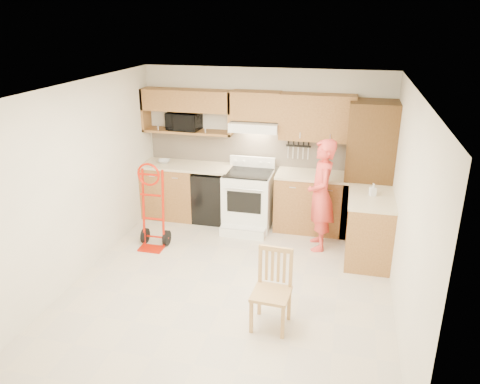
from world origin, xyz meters
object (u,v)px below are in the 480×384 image
(microwave, at_px, (184,121))
(range, at_px, (248,196))
(hand_truck, at_px, (151,210))
(dining_chair, at_px, (271,291))
(person, at_px, (321,195))

(microwave, xyz_separation_m, range, (1.14, -0.33, -1.08))
(range, height_order, hand_truck, hand_truck)
(dining_chair, bearing_deg, range, 111.81)
(dining_chair, bearing_deg, person, 83.43)
(range, bearing_deg, hand_truck, -140.87)
(range, height_order, person, person)
(microwave, relative_size, hand_truck, 0.44)
(microwave, xyz_separation_m, hand_truck, (-0.08, -1.32, -1.04))
(microwave, distance_m, hand_truck, 1.68)
(microwave, bearing_deg, hand_truck, -88.05)
(person, bearing_deg, dining_chair, -21.27)
(hand_truck, xyz_separation_m, dining_chair, (2.03, -1.47, -0.14))
(person, bearing_deg, range, -120.79)
(range, bearing_deg, person, -19.67)
(range, height_order, dining_chair, range)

